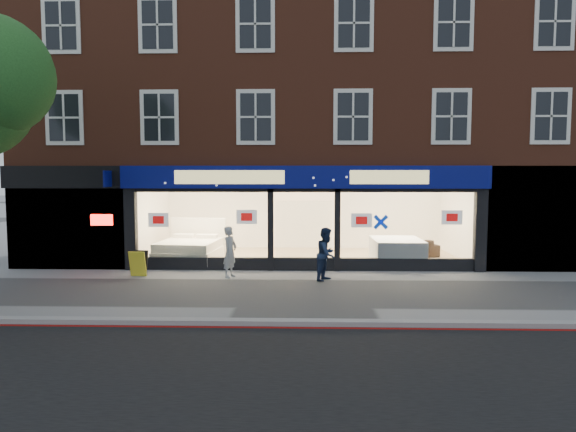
{
  "coord_description": "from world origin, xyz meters",
  "views": [
    {
      "loc": [
        -0.04,
        -13.02,
        3.03
      ],
      "look_at": [
        -0.49,
        2.5,
        1.77
      ],
      "focal_mm": 32.0,
      "sensor_mm": 36.0,
      "label": 1
    }
  ],
  "objects_px": {
    "sofa": "(407,248)",
    "pedestrian_blue": "(327,254)",
    "mattress_stack": "(397,251)",
    "a_board": "(139,263)",
    "pedestrian_grey": "(230,252)",
    "display_bed": "(190,249)"
  },
  "relations": [
    {
      "from": "display_bed",
      "to": "pedestrian_grey",
      "type": "bearing_deg",
      "value": -49.72
    },
    {
      "from": "a_board",
      "to": "pedestrian_grey",
      "type": "height_order",
      "value": "pedestrian_grey"
    },
    {
      "from": "pedestrian_grey",
      "to": "pedestrian_blue",
      "type": "xyz_separation_m",
      "value": [
        2.83,
        -0.37,
        0.01
      ]
    },
    {
      "from": "mattress_stack",
      "to": "sofa",
      "type": "bearing_deg",
      "value": 64.12
    },
    {
      "from": "sofa",
      "to": "pedestrian_blue",
      "type": "bearing_deg",
      "value": 37.29
    },
    {
      "from": "a_board",
      "to": "sofa",
      "type": "bearing_deg",
      "value": 26.88
    },
    {
      "from": "mattress_stack",
      "to": "a_board",
      "type": "relative_size",
      "value": 2.62
    },
    {
      "from": "sofa",
      "to": "pedestrian_blue",
      "type": "relative_size",
      "value": 1.4
    },
    {
      "from": "display_bed",
      "to": "sofa",
      "type": "distance_m",
      "value": 7.66
    },
    {
      "from": "a_board",
      "to": "pedestrian_blue",
      "type": "distance_m",
      "value": 5.61
    },
    {
      "from": "a_board",
      "to": "pedestrian_blue",
      "type": "relative_size",
      "value": 0.51
    },
    {
      "from": "display_bed",
      "to": "mattress_stack",
      "type": "relative_size",
      "value": 1.26
    },
    {
      "from": "mattress_stack",
      "to": "a_board",
      "type": "distance_m",
      "value": 8.29
    },
    {
      "from": "pedestrian_blue",
      "to": "pedestrian_grey",
      "type": "bearing_deg",
      "value": 109.55
    },
    {
      "from": "a_board",
      "to": "pedestrian_grey",
      "type": "bearing_deg",
      "value": 4.6
    },
    {
      "from": "sofa",
      "to": "a_board",
      "type": "relative_size",
      "value": 2.76
    },
    {
      "from": "mattress_stack",
      "to": "pedestrian_blue",
      "type": "bearing_deg",
      "value": -134.81
    },
    {
      "from": "a_board",
      "to": "pedestrian_grey",
      "type": "distance_m",
      "value": 2.78
    },
    {
      "from": "a_board",
      "to": "display_bed",
      "type": "bearing_deg",
      "value": 72.73
    },
    {
      "from": "sofa",
      "to": "pedestrian_grey",
      "type": "xyz_separation_m",
      "value": [
        -5.88,
        -3.34,
        0.34
      ]
    },
    {
      "from": "pedestrian_grey",
      "to": "pedestrian_blue",
      "type": "height_order",
      "value": "pedestrian_blue"
    },
    {
      "from": "mattress_stack",
      "to": "pedestrian_grey",
      "type": "bearing_deg",
      "value": -158.28
    }
  ]
}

